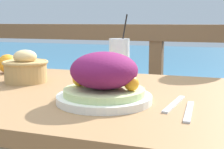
% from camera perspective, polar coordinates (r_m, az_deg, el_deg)
% --- Properties ---
extents(patio_table, '(1.23, 0.76, 0.77)m').
position_cam_1_polar(patio_table, '(1.00, -0.76, -9.14)').
color(patio_table, '#997047').
rests_on(patio_table, ground_plane).
extents(railing_fence, '(2.80, 0.08, 0.97)m').
position_cam_1_polar(railing_fence, '(1.75, 8.08, 1.38)').
color(railing_fence, brown).
rests_on(railing_fence, ground_plane).
extents(sea_backdrop, '(12.00, 4.00, 0.50)m').
position_cam_1_polar(sea_backdrop, '(4.28, 14.08, -0.49)').
color(sea_backdrop, teal).
rests_on(sea_backdrop, ground_plane).
extents(salad_plate, '(0.26, 0.26, 0.14)m').
position_cam_1_polar(salad_plate, '(0.85, -1.44, -1.12)').
color(salad_plate, white).
rests_on(salad_plate, patio_table).
extents(drink_glass, '(0.08, 0.08, 0.24)m').
position_cam_1_polar(drink_glass, '(1.15, 1.34, 2.68)').
color(drink_glass, silver).
rests_on(drink_glass, patio_table).
extents(bread_basket, '(0.16, 0.16, 0.12)m').
position_cam_1_polar(bread_basket, '(1.18, -15.52, 1.10)').
color(bread_basket, tan).
rests_on(bread_basket, patio_table).
extents(fork, '(0.04, 0.18, 0.00)m').
position_cam_1_polar(fork, '(0.85, 11.32, -5.27)').
color(fork, silver).
rests_on(fork, patio_table).
extents(knife, '(0.02, 0.18, 0.00)m').
position_cam_1_polar(knife, '(0.79, 13.90, -6.53)').
color(knife, silver).
rests_on(knife, patio_table).
extents(orange_near_basket, '(0.08, 0.08, 0.08)m').
position_cam_1_polar(orange_near_basket, '(1.41, -18.55, 1.89)').
color(orange_near_basket, orange).
rests_on(orange_near_basket, patio_table).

